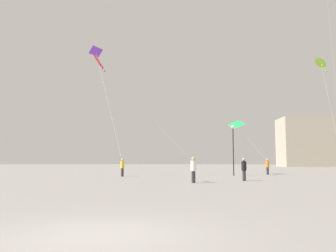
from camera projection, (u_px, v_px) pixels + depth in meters
ground_plane at (97, 235)px, 6.77m from camera, size 300.00×300.00×0.00m
person_in_yellow at (122, 167)px, 32.60m from camera, size 0.36×0.36×1.67m
person_in_orange at (267, 166)px, 36.88m from camera, size 0.37×0.37×1.70m
person_in_white at (193, 169)px, 22.98m from camera, size 0.37×0.37×1.70m
person_in_black at (244, 168)px, 25.37m from camera, size 0.36×0.36×1.66m
kite_violet_delta at (96, 53)px, 40.25m from camera, size 5.40×6.91×13.21m
kite_emerald_delta at (236, 125)px, 38.10m from camera, size 3.96×1.47×4.51m
kite_lime_diamond at (321, 64)px, 21.68m from camera, size 1.70×1.13×6.54m
kite_crimson_delta at (100, 63)px, 23.60m from camera, size 6.80×1.64×7.29m
building_left_hall at (322, 142)px, 88.92m from camera, size 21.23×10.13×12.40m
lamppost_east at (233, 142)px, 34.56m from camera, size 0.36×0.36×4.98m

